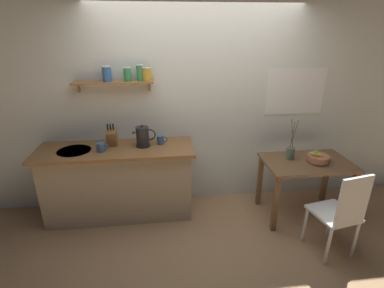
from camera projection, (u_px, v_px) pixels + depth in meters
name	position (u px, v px, depth m)	size (l,w,h in m)	color
ground_plane	(202.00, 223.00, 3.57)	(14.00, 14.00, 0.00)	#A87F56
back_wall	(212.00, 102.00, 3.69)	(6.80, 0.11, 2.70)	silver
kitchen_counter	(119.00, 181.00, 3.59)	(1.83, 0.63, 0.92)	tan
wall_shelf	(123.00, 77.00, 3.30)	(0.92, 0.20, 0.31)	#9E6B3D
dining_table	(306.00, 171.00, 3.52)	(1.03, 0.65, 0.74)	brown
dining_chair_near	(341.00, 211.00, 2.88)	(0.47, 0.48, 0.98)	silver
fruit_bowl	(318.00, 158.00, 3.44)	(0.25, 0.25, 0.15)	#BC704C
twig_vase	(290.00, 152.00, 3.51)	(0.10, 0.10, 0.51)	#567056
electric_kettle	(143.00, 137.00, 3.42)	(0.27, 0.17, 0.26)	black
knife_block	(112.00, 137.00, 3.43)	(0.11, 0.18, 0.29)	brown
coffee_mug_by_sink	(101.00, 147.00, 3.29)	(0.14, 0.09, 0.11)	#3D5B89
coffee_mug_spare	(161.00, 140.00, 3.51)	(0.13, 0.09, 0.11)	#3D5B89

